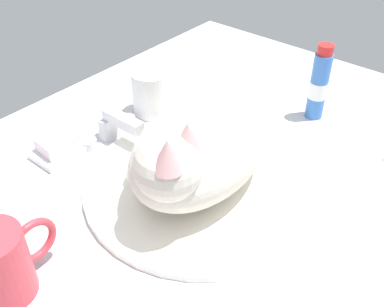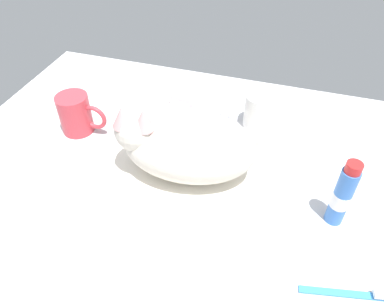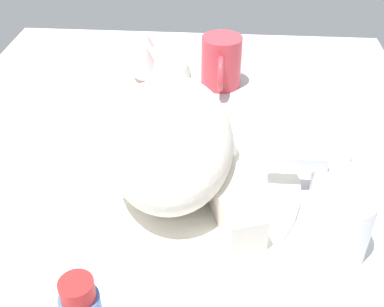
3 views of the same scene
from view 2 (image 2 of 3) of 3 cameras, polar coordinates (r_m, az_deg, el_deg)
name	(u,v)px [view 2 (image 2 of 3)]	position (r cm, az deg, el deg)	size (l,w,h in cm)	color
ground_plane	(190,178)	(79.84, -0.36, -3.81)	(110.00, 82.50, 3.00)	silver
sink_basin	(190,171)	(78.36, -0.37, -2.76)	(36.30, 36.30, 1.15)	white
faucet	(214,111)	(91.80, 3.41, 6.61)	(12.10, 9.99, 5.99)	silver
cat	(184,143)	(73.56, -1.23, 1.60)	(29.08, 22.74, 16.18)	beige
coffee_mug	(76,114)	(90.99, -17.42, 5.84)	(11.84, 7.47, 9.53)	#C63842
rinse_cup	(260,111)	(90.24, 10.42, 6.52)	(7.40, 7.40, 8.56)	white
soap_dish	(185,103)	(97.75, -1.06, 7.73)	(9.00, 6.40, 1.20)	white
soap_bar	(185,98)	(96.73, -1.07, 8.62)	(6.65, 4.95, 2.42)	silver
toothpaste_bottle	(342,195)	(70.67, 22.22, -6.01)	(3.35, 3.35, 14.49)	#3870C6
toothbrush	(349,293)	(66.99, 23.04, -19.22)	(13.56, 3.90, 1.60)	#388CD8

